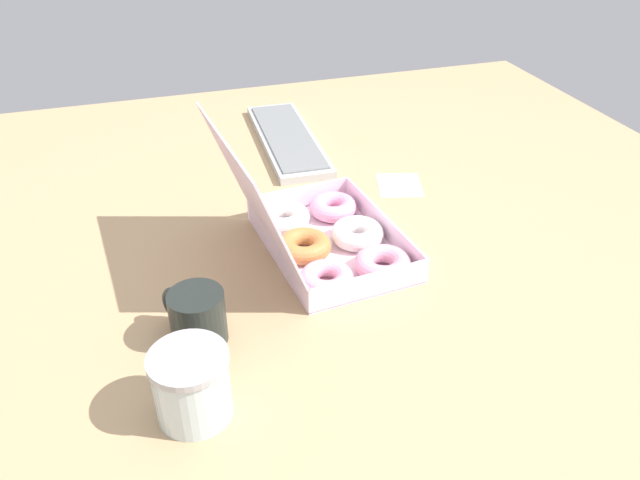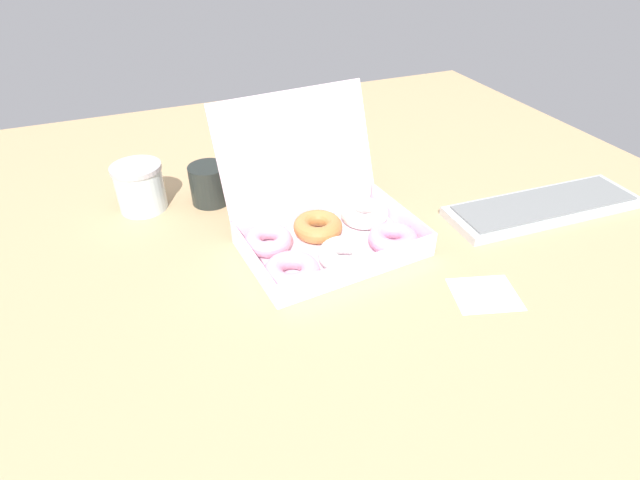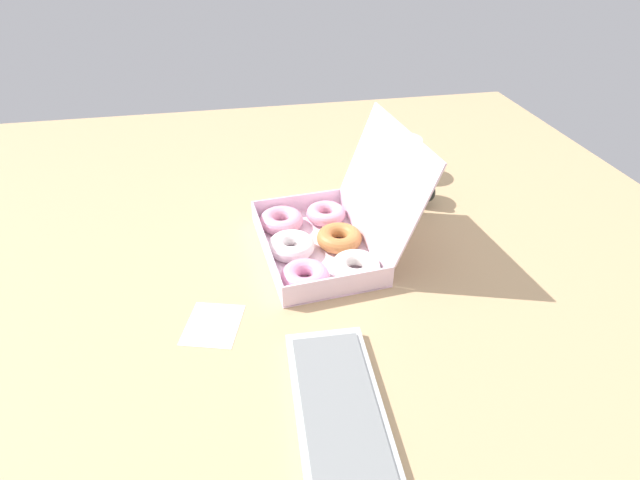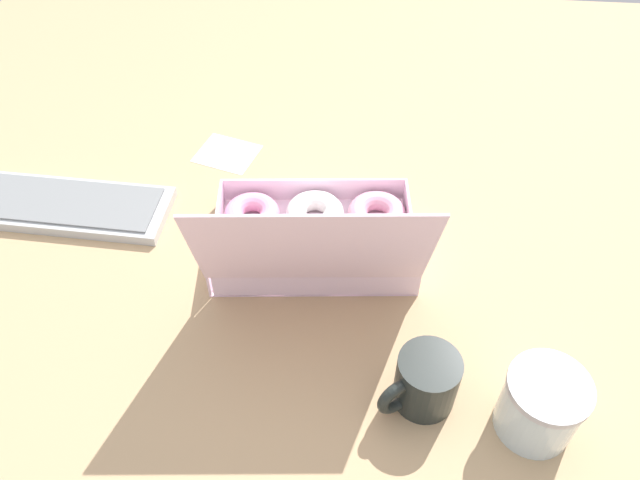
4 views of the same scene
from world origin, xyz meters
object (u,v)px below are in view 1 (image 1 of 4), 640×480
(coffee_mug, at_px, (196,316))
(glass_jar, at_px, (192,385))
(keyboard, at_px, (288,139))
(donut_box, at_px, (323,235))

(coffee_mug, bearing_deg, glass_jar, 170.06)
(coffee_mug, distance_m, glass_jar, 0.15)
(keyboard, bearing_deg, coffee_mug, 154.19)
(keyboard, xyz_separation_m, glass_jar, (-0.78, 0.33, 0.04))
(donut_box, relative_size, coffee_mug, 3.23)
(keyboard, xyz_separation_m, coffee_mug, (-0.64, 0.31, 0.03))
(keyboard, distance_m, coffee_mug, 0.71)
(coffee_mug, height_order, glass_jar, glass_jar)
(donut_box, height_order, glass_jar, donut_box)
(coffee_mug, bearing_deg, keyboard, -25.81)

